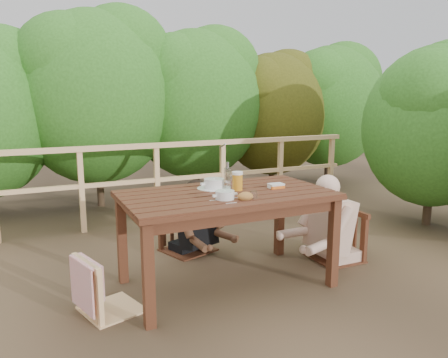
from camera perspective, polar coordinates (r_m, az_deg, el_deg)
name	(u,v)px	position (r m, az deg, el deg)	size (l,w,h in m)	color
ground	(226,284)	(3.78, 0.33, -13.65)	(60.00, 60.00, 0.00)	brown
table	(227,240)	(3.64, 0.34, -8.02)	(1.69, 0.95, 0.78)	#412012
chair_left	(109,258)	(3.30, -14.93, -10.00)	(0.41, 0.41, 0.83)	#E7B67B
chair_far	(187,207)	(4.40, -4.86, -3.67)	(0.46, 0.46, 0.93)	#412012
chair_right	(337,214)	(4.30, 14.68, -4.49)	(0.45, 0.45, 0.91)	#412012
woman	(187,196)	(4.39, -4.98, -2.20)	(0.47, 0.57, 1.16)	black
diner_right	(341,189)	(4.27, 15.14, -1.31)	(0.56, 0.69, 1.39)	#DAAE94
railing	(157,183)	(5.42, -8.83, -0.59)	(5.60, 0.10, 1.01)	#E7B67B
hedge_row	(157,73)	(6.59, -8.83, 13.62)	(6.60, 1.60, 3.80)	#2A5F1C
soup_near	(225,196)	(3.28, 0.12, -2.25)	(0.24, 0.24, 0.08)	white
soup_far	(214,184)	(3.68, -1.33, -0.69)	(0.29, 0.29, 0.10)	silver
bread_roll	(245,197)	(3.28, 2.84, -2.35)	(0.12, 0.10, 0.07)	olive
beer_glass	(237,182)	(3.59, 1.79, -0.38)	(0.09, 0.09, 0.17)	gold
bottle	(228,177)	(3.62, 0.47, 0.33)	(0.06, 0.06, 0.25)	white
tumbler	(254,196)	(3.32, 3.96, -2.23)	(0.06, 0.06, 0.07)	silver
butter_tub	(276,187)	(3.71, 6.89, -1.01)	(0.13, 0.09, 0.06)	silver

